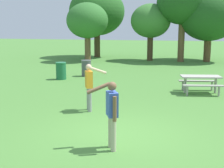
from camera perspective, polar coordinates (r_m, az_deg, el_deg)
ground_plane at (r=8.50m, az=1.61°, el=-9.34°), size 120.00×120.00×0.00m
person_thrower at (r=7.25m, az=-0.09°, el=-4.87°), size 0.83×0.55×1.64m
person_catcher at (r=10.64m, az=-4.22°, el=0.07°), size 0.83×0.55×1.64m
frisbee at (r=9.70m, az=0.11°, el=-6.72°), size 0.25×0.25×0.03m
picnic_table_near at (r=14.11m, az=16.05°, el=0.63°), size 1.95×1.74×0.77m
trash_can_beside_table at (r=17.40m, az=-9.41°, el=2.43°), size 0.59×0.59×0.96m
trash_can_further_along at (r=18.37m, az=-4.77°, el=2.96°), size 0.59×0.59×0.96m
tree_tall_left at (r=30.07m, az=-2.82°, el=13.19°), size 5.27×5.27×6.56m
tree_broad_center at (r=26.23m, az=-4.59°, el=11.56°), size 3.47×3.47×4.89m
tree_far_right at (r=27.05m, az=7.16°, el=11.46°), size 3.40×3.40×4.85m
tree_slender_mid at (r=26.66m, az=12.96°, el=14.42°), size 4.25×4.25×6.68m
tree_back_left at (r=27.08m, az=17.51°, el=11.95°), size 4.89×4.89×5.89m
tree_back_right at (r=28.30m, az=17.72°, el=14.23°), size 5.02×5.02×7.12m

